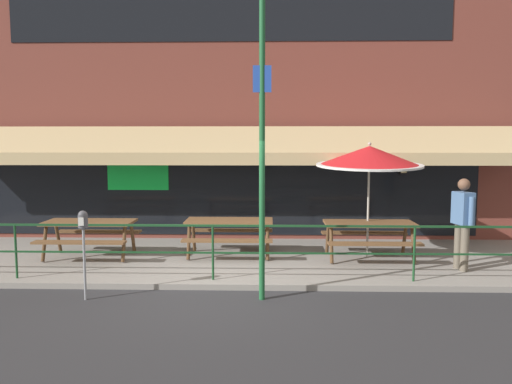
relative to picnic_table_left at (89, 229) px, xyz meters
The scene contains 11 objects.
ground_plane 3.37m from the picnic_table_left, 34.48° to the right, with size 120.00×120.00×0.00m, color #2D2D30.
patio_deck 2.80m from the picnic_table_left, ahead, with size 15.00×4.00×0.10m, color gray.
restaurant_building 4.83m from the picnic_table_left, 40.96° to the left, with size 15.00×1.60×7.91m.
patio_railing 3.14m from the picnic_table_left, 29.95° to the right, with size 13.84×0.04×0.97m.
picnic_table_left is the anchor object (origin of this frame).
picnic_table_centre 2.87m from the picnic_table_left, ahead, with size 1.80×1.42×0.76m.
picnic_table_right 5.71m from the picnic_table_left, ahead, with size 1.80×1.42×0.76m.
patio_umbrella_right 5.90m from the picnic_table_left, ahead, with size 2.14×2.14×2.38m.
pedestrian_walking 7.32m from the picnic_table_left, ahead, with size 0.32×0.61×1.71m.
parking_meter_near 2.58m from the picnic_table_left, 71.79° to the right, with size 0.15×0.16×1.42m.
street_sign_pole 4.60m from the picnic_table_left, 32.93° to the right, with size 0.28×0.09×4.76m.
Camera 1 is at (0.98, -8.13, 2.49)m, focal length 35.00 mm.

